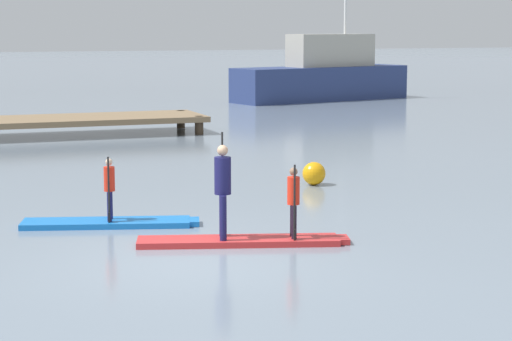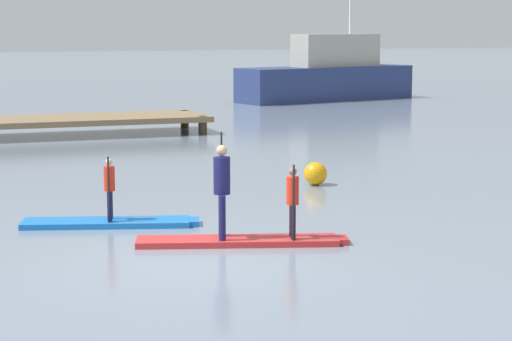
{
  "view_description": "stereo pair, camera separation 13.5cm",
  "coord_description": "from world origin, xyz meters",
  "views": [
    {
      "loc": [
        -3.87,
        -13.33,
        3.46
      ],
      "look_at": [
        1.83,
        2.18,
        0.94
      ],
      "focal_mm": 66.58,
      "sensor_mm": 36.0,
      "label": 1
    },
    {
      "loc": [
        -3.75,
        -13.38,
        3.46
      ],
      "look_at": [
        1.83,
        2.18,
        0.94
      ],
      "focal_mm": 66.58,
      "sensor_mm": 36.0,
      "label": 2
    }
  ],
  "objects": [
    {
      "name": "paddler_child_solo",
      "position": [
        -0.66,
        2.83,
        0.71
      ],
      "size": [
        0.24,
        0.38,
        1.14
      ],
      "color": "#19194C",
      "rests_on": "paddleboard_near"
    },
    {
      "name": "paddleboard_far",
      "position": [
        1.06,
        0.7,
        0.05
      ],
      "size": [
        3.41,
        1.5,
        0.1
      ],
      "color": "red",
      "rests_on": "ground"
    },
    {
      "name": "paddleboard_near",
      "position": [
        -0.65,
        2.84,
        0.05
      ],
      "size": [
        3.13,
        1.47,
        0.1
      ],
      "color": "blue",
      "rests_on": "ground"
    },
    {
      "name": "paddler_adult",
      "position": [
        0.76,
        0.8,
        0.96
      ],
      "size": [
        0.33,
        0.47,
        1.69
      ],
      "color": "#19194C",
      "rests_on": "paddleboard_far"
    },
    {
      "name": "mooring_buoy_mid",
      "position": [
        4.43,
        5.57,
        0.26
      ],
      "size": [
        0.51,
        0.51,
        0.51
      ],
      "primitive_type": "sphere",
      "color": "orange",
      "rests_on": "ground"
    },
    {
      "name": "ground_plane",
      "position": [
        0.0,
        0.0,
        0.0
      ],
      "size": [
        240.0,
        240.0,
        0.0
      ],
      "primitive_type": "plane",
      "color": "gray"
    },
    {
      "name": "fishing_boat_green_midground",
      "position": [
        14.62,
        27.76,
        1.15
      ],
      "size": [
        9.22,
        4.27,
        7.98
      ],
      "color": "navy",
      "rests_on": "ground"
    },
    {
      "name": "paddler_child_front",
      "position": [
        1.83,
        0.46,
        0.74
      ],
      "size": [
        0.25,
        0.39,
        1.21
      ],
      "color": "black",
      "rests_on": "paddleboard_far"
    },
    {
      "name": "floating_dock",
      "position": [
        0.57,
        17.0,
        0.49
      ],
      "size": [
        9.29,
        2.78,
        0.59
      ],
      "color": "#846B4C",
      "rests_on": "ground"
    }
  ]
}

